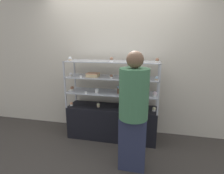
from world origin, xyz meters
TOP-DOWN VIEW (x-y plane):
  - ground_plane at (0.00, 0.00)m, footprint 20.00×20.00m
  - back_wall at (0.00, 0.36)m, footprint 8.00×0.05m
  - display_base at (0.00, 0.00)m, footprint 1.53×0.43m
  - display_riser_lower at (0.00, 0.00)m, footprint 1.53×0.43m
  - display_riser_middle at (0.00, 0.00)m, footprint 1.53×0.43m
  - display_riser_upper at (0.00, 0.00)m, footprint 1.53×0.43m
  - layer_cake_centerpiece at (0.17, 0.01)m, footprint 0.17×0.17m
  - sheet_cake_frosted at (-0.32, -0.02)m, footprint 0.20×0.18m
  - cupcake_0 at (-0.71, -0.09)m, footprint 0.05×0.05m
  - cupcake_1 at (-0.23, -0.06)m, footprint 0.05×0.05m
  - cupcake_2 at (0.23, -0.05)m, footprint 0.05×0.05m
  - cupcake_3 at (0.71, -0.04)m, footprint 0.05×0.05m
  - price_tag_0 at (0.19, -0.20)m, footprint 0.04×0.00m
  - cupcake_4 at (-0.71, -0.04)m, footprint 0.06×0.06m
  - cupcake_5 at (-0.24, -0.09)m, footprint 0.06×0.06m
  - cupcake_6 at (0.70, -0.08)m, footprint 0.06×0.06m
  - price_tag_1 at (-0.40, -0.20)m, footprint 0.04×0.00m
  - cupcake_7 at (-0.70, -0.07)m, footprint 0.05×0.05m
  - cupcake_8 at (0.01, -0.10)m, footprint 0.05×0.05m
  - cupcake_9 at (0.72, -0.10)m, footprint 0.05×0.05m
  - price_tag_2 at (-0.47, -0.20)m, footprint 0.04×0.00m
  - cupcake_10 at (-0.71, -0.05)m, footprint 0.05×0.05m
  - cupcake_11 at (-0.00, -0.03)m, footprint 0.05×0.05m
  - cupcake_12 at (0.71, -0.05)m, footprint 0.05×0.05m
  - price_tag_3 at (0.27, -0.20)m, footprint 0.04×0.00m
  - customer_figure at (0.43, -0.72)m, footprint 0.37×0.37m

SIDE VIEW (x-z plane):
  - ground_plane at x=0.00m, z-range 0.00..0.00m
  - display_base at x=0.00m, z-range 0.00..0.57m
  - price_tag_0 at x=0.19m, z-range 0.57..0.62m
  - cupcake_0 at x=-0.71m, z-range 0.57..0.64m
  - cupcake_1 at x=-0.23m, z-range 0.57..0.64m
  - cupcake_2 at x=0.23m, z-range 0.57..0.64m
  - cupcake_3 at x=0.71m, z-range 0.57..0.64m
  - display_riser_lower at x=0.00m, z-range 0.69..0.96m
  - customer_figure at x=0.43m, z-range 0.05..1.62m
  - price_tag_1 at x=-0.40m, z-range 0.84..0.88m
  - cupcake_4 at x=-0.71m, z-range 0.84..0.91m
  - cupcake_5 at x=-0.24m, z-range 0.84..0.91m
  - cupcake_6 at x=0.70m, z-range 0.84..0.91m
  - layer_cake_centerpiece at x=0.17m, z-range 0.84..0.94m
  - display_riser_middle at x=0.00m, z-range 0.96..1.22m
  - price_tag_2 at x=-0.47m, z-range 1.10..1.15m
  - cupcake_7 at x=-0.70m, z-range 1.10..1.16m
  - cupcake_8 at x=0.01m, z-range 1.10..1.16m
  - cupcake_9 at x=0.72m, z-range 1.10..1.16m
  - sheet_cake_frosted at x=-0.32m, z-range 1.10..1.16m
  - back_wall at x=0.00m, z-range 0.00..2.60m
  - display_riser_upper at x=0.00m, z-range 1.22..1.48m
  - price_tag_3 at x=0.27m, z-range 1.37..1.41m
  - cupcake_10 at x=-0.71m, z-range 1.36..1.43m
  - cupcake_11 at x=0.00m, z-range 1.36..1.43m
  - cupcake_12 at x=0.71m, z-range 1.36..1.43m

